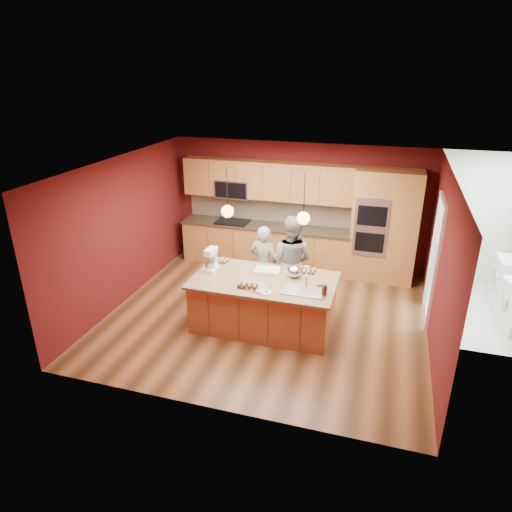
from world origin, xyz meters
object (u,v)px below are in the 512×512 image
(island, at_px, (265,302))
(person_left, at_px, (264,264))
(person_right, at_px, (291,261))
(stand_mixer, at_px, (211,261))
(mixing_bowl, at_px, (294,272))

(island, distance_m, person_left, 1.01)
(person_left, distance_m, person_right, 0.53)
(island, height_order, person_right, person_right)
(person_right, height_order, stand_mixer, person_right)
(island, bearing_deg, person_left, 107.17)
(person_left, xyz_separation_m, mixing_bowl, (0.73, -0.69, 0.24))
(person_left, xyz_separation_m, stand_mixer, (-0.70, -0.84, 0.31))
(person_left, bearing_deg, person_right, -173.14)
(island, xyz_separation_m, person_left, (-0.29, 0.92, 0.29))
(island, bearing_deg, person_right, 75.83)
(person_left, xyz_separation_m, person_right, (0.52, 0.00, 0.12))
(person_left, height_order, mixing_bowl, person_left)
(person_right, relative_size, stand_mixer, 4.26)
(island, relative_size, person_right, 1.39)
(person_right, relative_size, mixing_bowl, 6.87)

